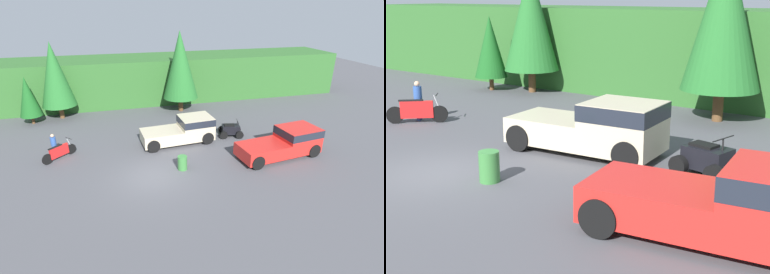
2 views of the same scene
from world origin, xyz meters
TOP-DOWN VIEW (x-y plane):
  - ground_plane at (0.00, 0.00)m, footprint 80.00×80.00m
  - hillside_backdrop at (0.00, 16.00)m, footprint 44.00×6.00m
  - tree_left at (-8.68, 11.14)m, footprint 1.76×1.76m
  - tree_mid_left at (-6.48, 11.98)m, footprint 2.89×2.89m
  - tree_mid_right at (4.18, 11.26)m, footprint 3.20×3.20m
  - pickup_truck_red at (8.87, 0.55)m, footprint 5.76×2.85m
  - pickup_truck_second at (2.87, 4.34)m, footprint 5.31×2.59m
  - dirt_bike at (-5.62, 3.77)m, footprint 1.88×1.74m
  - quad_atv at (6.54, 4.46)m, footprint 2.01×1.66m
  - rider_person at (-5.93, 4.10)m, footprint 0.48×0.48m
  - steel_barrel at (1.81, 0.41)m, footprint 0.58×0.58m

SIDE VIEW (x-z plane):
  - ground_plane at x=0.00m, z-range 0.00..0.00m
  - steel_barrel at x=1.81m, z-range 0.00..0.88m
  - quad_atv at x=6.54m, z-range -0.13..1.09m
  - dirt_bike at x=-5.62m, z-range -0.09..1.08m
  - rider_person at x=-5.93m, z-range 0.07..1.72m
  - pickup_truck_second at x=2.87m, z-range 0.06..1.89m
  - pickup_truck_red at x=8.87m, z-range 0.06..1.89m
  - hillside_backdrop at x=0.00m, z-range 0.00..4.39m
  - tree_left at x=-8.68m, z-range 0.35..4.35m
  - tree_mid_left at x=-6.48m, z-range 0.58..7.14m
  - tree_mid_right at x=4.18m, z-range 0.64..7.92m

